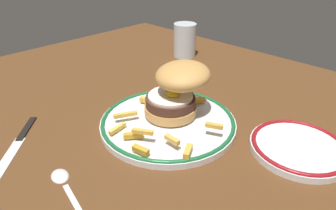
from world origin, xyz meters
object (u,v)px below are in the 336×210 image
object	(u,v)px
dinner_plate	(168,122)
side_plate	(299,147)
knife	(20,139)
burger	(177,89)
water_glass	(185,42)
spoon	(63,180)

from	to	relation	value
dinner_plate	side_plate	size ratio (longest dim) A/B	1.61
knife	dinner_plate	bearing A→B (deg)	54.57
burger	water_glass	distance (cm)	38.29
dinner_plate	water_glass	distance (cm)	40.90
dinner_plate	water_glass	xyz separation A→B (cm)	(-24.51, 32.56, 3.44)
dinner_plate	water_glass	world-z (taller)	water_glass
water_glass	knife	size ratio (longest dim) A/B	0.71
knife	side_plate	bearing A→B (deg)	40.59
burger	water_glass	size ratio (longest dim) A/B	1.31
burger	side_plate	size ratio (longest dim) A/B	0.80
burger	spoon	world-z (taller)	burger
side_plate	spoon	xyz separation A→B (cm)	(-22.29, -32.28, -0.48)
spoon	knife	bearing A→B (deg)	-179.36
spoon	water_glass	bearing A→B (deg)	113.66
spoon	dinner_plate	bearing A→B (deg)	88.85
burger	dinner_plate	bearing A→B (deg)	-82.08
knife	spoon	bearing A→B (deg)	0.64
knife	spoon	size ratio (longest dim) A/B	1.07
side_plate	water_glass	bearing A→B (deg)	153.97
burger	spoon	xyz separation A→B (cm)	(-0.04, -25.29, -6.52)
water_glass	side_plate	bearing A→B (deg)	-26.03
dinner_plate	side_plate	world-z (taller)	same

